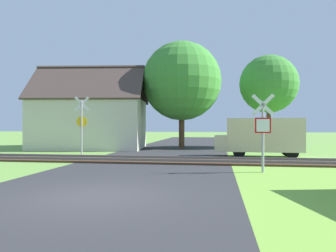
# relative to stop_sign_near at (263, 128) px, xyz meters

# --- Properties ---
(ground_plane) EXTENTS (160.00, 160.00, 0.00)m
(ground_plane) POSITION_rel_stop_sign_near_xyz_m (-4.88, -5.04, -1.74)
(ground_plane) COLOR #6B9942
(road_asphalt) EXTENTS (7.51, 80.00, 0.01)m
(road_asphalt) POSITION_rel_stop_sign_near_xyz_m (-4.88, -3.04, -1.73)
(road_asphalt) COLOR #2D2D30
(road_asphalt) RESTS_ON ground
(rail_track) EXTENTS (60.00, 2.60, 0.22)m
(rail_track) POSITION_rel_stop_sign_near_xyz_m (-4.88, 3.18, -1.68)
(rail_track) COLOR #422D1E
(rail_track) RESTS_ON ground
(stop_sign_near) EXTENTS (0.88, 0.17, 3.07)m
(stop_sign_near) POSITION_rel_stop_sign_near_xyz_m (0.00, 0.00, 0.00)
(stop_sign_near) COLOR #9E9EA5
(stop_sign_near) RESTS_ON ground
(crossing_sign_far) EXTENTS (0.87, 0.19, 3.55)m
(crossing_sign_far) POSITION_rel_stop_sign_near_xyz_m (-9.74, 5.29, 0.31)
(crossing_sign_far) COLOR #9E9EA5
(crossing_sign_far) RESTS_ON ground
(house) EXTENTS (9.21, 7.19, 6.55)m
(house) POSITION_rel_stop_sign_near_xyz_m (-11.66, 11.46, 0.37)
(house) COLOR beige
(house) RESTS_ON ground
(tree_left) EXTENTS (4.58, 4.58, 6.92)m
(tree_left) POSITION_rel_stop_sign_near_xyz_m (-12.65, 14.02, 2.88)
(tree_left) COLOR #513823
(tree_left) RESTS_ON ground
(tree_right) EXTENTS (4.78, 4.78, 7.65)m
(tree_right) POSITION_rel_stop_sign_near_xyz_m (2.42, 14.87, 3.51)
(tree_right) COLOR #513823
(tree_right) RESTS_ON ground
(tree_center) EXTENTS (6.25, 6.25, 8.47)m
(tree_center) POSITION_rel_stop_sign_near_xyz_m (-4.58, 12.69, 3.60)
(tree_center) COLOR #513823
(tree_center) RESTS_ON ground
(mail_truck) EXTENTS (4.95, 2.02, 2.24)m
(mail_truck) POSITION_rel_stop_sign_near_xyz_m (0.72, 6.42, -0.50)
(mail_truck) COLOR beige
(mail_truck) RESTS_ON ground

